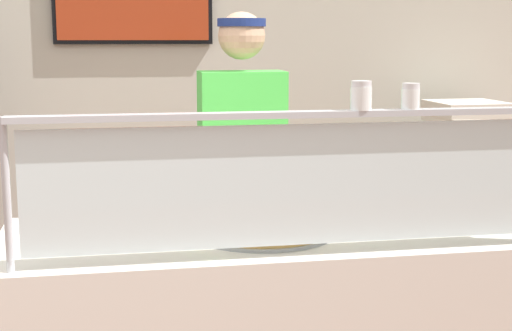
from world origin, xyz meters
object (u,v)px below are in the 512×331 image
object	(u,v)px
pizza_tray	(263,229)
parmesan_shaker	(361,97)
pizza_server	(271,224)
pepper_flake_shaker	(410,98)
pizza_box_stack	(468,126)
worker_figure	(243,180)

from	to	relation	value
pizza_tray	parmesan_shaker	world-z (taller)	parmesan_shaker
pizza_server	pizza_tray	bearing A→B (deg)	148.87
pizza_server	parmesan_shaker	xyz separation A→B (m)	(0.23, -0.28, 0.47)
pepper_flake_shaker	pizza_box_stack	distance (m)	2.55
pepper_flake_shaker	pizza_server	bearing A→B (deg)	144.48
parmesan_shaker	pizza_box_stack	size ratio (longest dim) A/B	0.19
pizza_server	parmesan_shaker	world-z (taller)	parmesan_shaker
worker_figure	pizza_box_stack	distance (m)	2.00
parmesan_shaker	pepper_flake_shaker	size ratio (longest dim) A/B	1.11
pizza_server	worker_figure	bearing A→B (deg)	94.12
pizza_tray	pepper_flake_shaker	size ratio (longest dim) A/B	6.15
pepper_flake_shaker	pizza_box_stack	size ratio (longest dim) A/B	0.17
pizza_tray	worker_figure	size ratio (longest dim) A/B	0.29
pizza_box_stack	parmesan_shaker	bearing A→B (deg)	-123.64
pizza_tray	pizza_box_stack	size ratio (longest dim) A/B	1.06
parmesan_shaker	worker_figure	world-z (taller)	worker_figure
pepper_flake_shaker	pizza_tray	bearing A→B (deg)	144.35
parmesan_shaker	pizza_box_stack	xyz separation A→B (m)	(1.45, 2.17, -0.37)
pizza_tray	pizza_box_stack	distance (m)	2.53
parmesan_shaker	worker_figure	bearing A→B (deg)	100.89
worker_figure	pepper_flake_shaker	bearing A→B (deg)	-70.63
pizza_server	worker_figure	size ratio (longest dim) A/B	0.16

